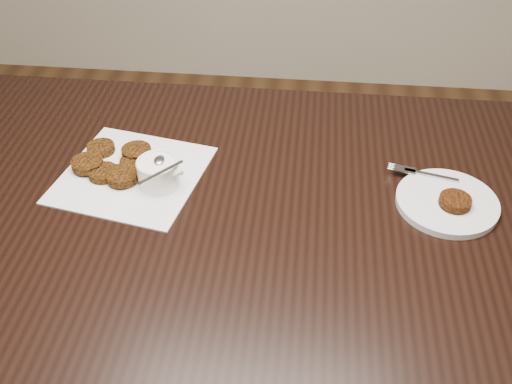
% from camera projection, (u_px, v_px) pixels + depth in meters
% --- Properties ---
extents(table, '(1.43, 0.92, 0.75)m').
position_uv_depth(table, '(234.00, 318.00, 1.45)').
color(table, black).
rests_on(table, floor).
extents(napkin, '(0.34, 0.34, 0.00)m').
position_uv_depth(napkin, '(132.00, 175.00, 1.27)').
color(napkin, white).
rests_on(napkin, table).
extents(sauce_ramekin, '(0.12, 0.12, 0.12)m').
position_uv_depth(sauce_ramekin, '(157.00, 161.00, 1.21)').
color(sauce_ramekin, white).
rests_on(sauce_ramekin, napkin).
extents(patty_cluster, '(0.26, 0.26, 0.02)m').
position_uv_depth(patty_cluster, '(115.00, 163.00, 1.28)').
color(patty_cluster, '#68390D').
rests_on(patty_cluster, napkin).
extents(plate_with_patty, '(0.25, 0.25, 0.03)m').
position_uv_depth(plate_with_patty, '(448.00, 199.00, 1.19)').
color(plate_with_patty, silver).
rests_on(plate_with_patty, table).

